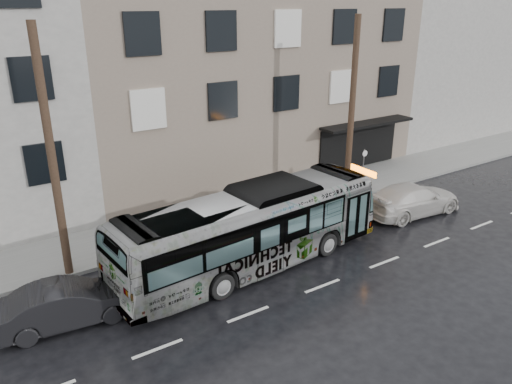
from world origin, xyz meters
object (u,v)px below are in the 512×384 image
bus (251,230)px  white_sedan (412,199)px  utility_pole_rear (52,158)px  dark_sedan (68,304)px  utility_pole_front (352,111)px  sign_post (363,172)px

bus → white_sedan: 9.33m
bus → white_sedan: bus is taller
utility_pole_rear → bus: size_ratio=0.80×
white_sedan → dark_sedan: 16.16m
utility_pole_front → bus: bearing=-158.3°
sign_post → utility_pole_front: bearing=180.0°
utility_pole_front → white_sedan: bearing=-65.1°
dark_sedan → white_sedan: bearing=-84.3°
utility_pole_front → bus: 9.02m
sign_post → bus: bearing=-160.7°
bus → dark_sedan: 6.92m
utility_pole_rear → bus: bearing=-27.1°
utility_pole_front → utility_pole_rear: (-14.00, 0.00, 0.00)m
bus → white_sedan: bearing=-94.2°
utility_pole_front → sign_post: utility_pole_front is taller
dark_sedan → utility_pole_rear: bearing=-7.8°
sign_post → dark_sedan: size_ratio=0.56×
bus → utility_pole_front: bearing=-73.0°
dark_sedan → utility_pole_front: bearing=-72.5°
utility_pole_rear → sign_post: 15.46m
utility_pole_rear → sign_post: utility_pole_rear is taller
utility_pole_rear → bus: 7.54m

